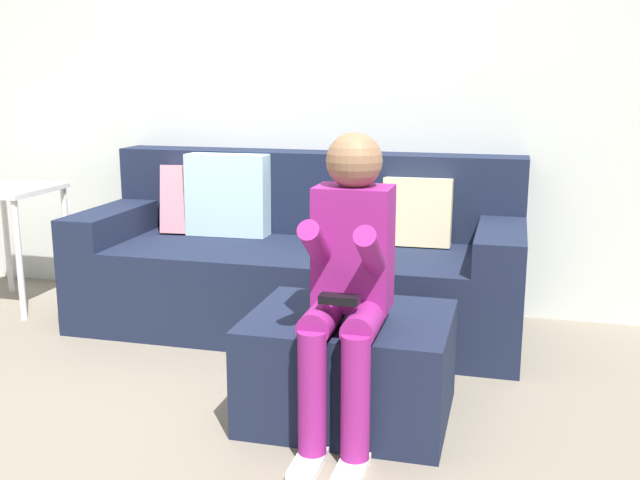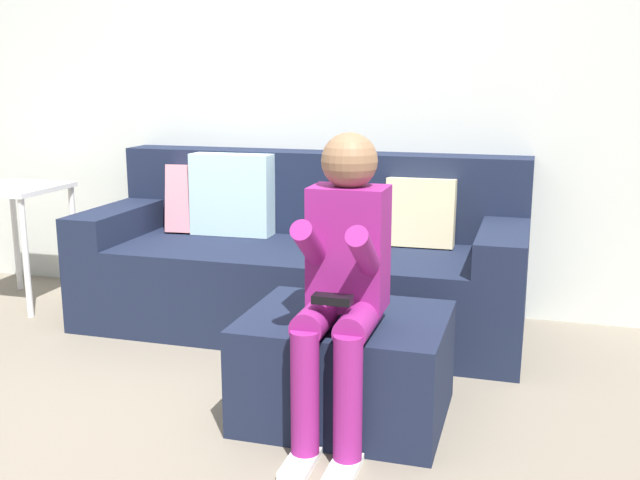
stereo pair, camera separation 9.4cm
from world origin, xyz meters
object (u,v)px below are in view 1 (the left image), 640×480
(ottoman, at_px, (349,366))
(person_seated, at_px, (348,273))
(side_table, at_px, (9,209))
(couch_sectional, at_px, (300,261))

(ottoman, height_order, person_seated, person_seated)
(person_seated, xyz_separation_m, side_table, (-2.29, 1.12, -0.06))
(ottoman, distance_m, side_table, 2.48)
(ottoman, bearing_deg, person_seated, -80.30)
(couch_sectional, relative_size, person_seated, 2.06)
(couch_sectional, distance_m, side_table, 1.76)
(person_seated, bearing_deg, couch_sectional, 113.84)
(side_table, bearing_deg, ottoman, -22.70)
(ottoman, bearing_deg, couch_sectional, 115.87)
(couch_sectional, height_order, person_seated, person_seated)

